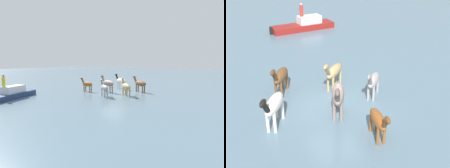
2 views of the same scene
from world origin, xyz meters
TOP-DOWN VIEW (x-y plane):
  - ground_plane at (0.00, 0.00)m, footprint 162.97×162.97m
  - horse_mid_herd at (-2.12, 2.54)m, footprint 1.48×2.32m
  - horse_chestnut_trailing at (-0.04, -0.73)m, footprint 1.38×2.55m
  - horse_dun_straggler at (0.81, 2.12)m, footprint 1.89×2.03m
  - horse_pinto_flank at (0.85, -3.15)m, footprint 0.77×2.17m
  - horse_lead at (-3.08, -0.56)m, footprint 1.58×2.45m
  - horse_rear_stallion at (2.40, 0.37)m, footprint 1.70×1.96m
  - boat_skiff_near at (8.18, -7.07)m, footprint 6.23×3.13m
  - person_boatman_standing at (8.48, -7.24)m, footprint 0.32×0.32m

SIDE VIEW (x-z plane):
  - ground_plane at x=0.00m, z-range 0.00..0.00m
  - boat_skiff_near at x=8.18m, z-range -0.36..1.02m
  - horse_pinto_flank at x=0.85m, z-range 0.09..1.76m
  - horse_rear_stallion at x=2.40m, z-range 0.09..1.84m
  - horse_dun_straggler at x=0.81m, z-range 0.10..1.97m
  - horse_mid_herd at x=-2.12m, z-range 0.10..1.99m
  - horse_lead at x=-3.08m, z-range 0.10..2.10m
  - horse_chestnut_trailing at x=-0.04m, z-range 0.10..2.13m
  - person_boatman_standing at x=8.48m, z-range 1.18..2.37m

